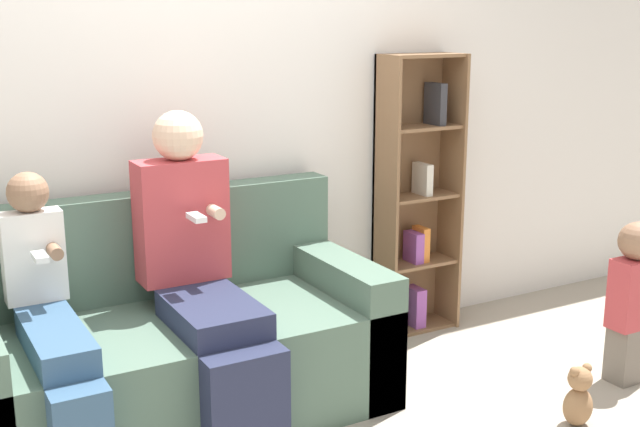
{
  "coord_description": "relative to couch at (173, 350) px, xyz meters",
  "views": [
    {
      "loc": [
        -1.31,
        -2.62,
        1.71
      ],
      "look_at": [
        0.49,
        0.57,
        0.81
      ],
      "focal_mm": 45.0,
      "sensor_mm": 36.0,
      "label": 1
    }
  ],
  "objects": [
    {
      "name": "back_wall",
      "position": [
        0.28,
        0.47,
        0.97
      ],
      "size": [
        10.0,
        0.06,
        2.55
      ],
      "color": "silver",
      "rests_on": "ground_plane"
    },
    {
      "name": "child_seated",
      "position": [
        -0.52,
        -0.15,
        0.25
      ],
      "size": [
        0.24,
        0.83,
        1.11
      ],
      "color": "#335170",
      "rests_on": "ground_plane"
    },
    {
      "name": "toddler_standing",
      "position": [
        2.02,
        -0.74,
        0.12
      ],
      "size": [
        0.22,
        0.18,
        0.79
      ],
      "color": "#70665B",
      "rests_on": "ground_plane"
    },
    {
      "name": "couch",
      "position": [
        0.0,
        0.0,
        0.0
      ],
      "size": [
        1.83,
        0.86,
        0.94
      ],
      "color": "#4C6656",
      "rests_on": "ground_plane"
    },
    {
      "name": "adult_seated",
      "position": [
        0.11,
        -0.08,
        0.38
      ],
      "size": [
        0.39,
        0.83,
        1.33
      ],
      "color": "#232842",
      "rests_on": "ground_plane"
    },
    {
      "name": "bookshelf",
      "position": [
        1.52,
        0.34,
        0.41
      ],
      "size": [
        0.45,
        0.23,
        1.53
      ],
      "color": "brown",
      "rests_on": "ground_plane"
    },
    {
      "name": "teddy_bear",
      "position": [
        1.48,
        -0.94,
        -0.18
      ],
      "size": [
        0.14,
        0.11,
        0.28
      ],
      "color": "#936B47",
      "rests_on": "ground_plane"
    }
  ]
}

